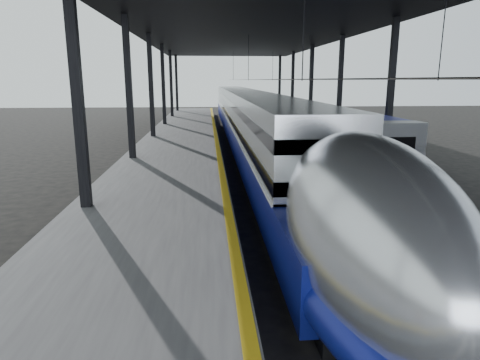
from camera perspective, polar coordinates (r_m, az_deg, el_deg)
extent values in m
plane|color=black|center=(11.75, 2.94, -14.60)|extent=(160.00, 160.00, 0.00)
cube|color=#4C4C4F|center=(30.78, -8.29, 3.76)|extent=(6.00, 80.00, 1.00)
cube|color=gold|center=(30.64, -3.07, 4.79)|extent=(0.30, 80.00, 0.01)
cube|color=slate|center=(30.90, 0.62, 3.14)|extent=(0.08, 80.00, 0.16)
cube|color=slate|center=(31.05, 3.28, 3.17)|extent=(0.08, 80.00, 0.16)
cube|color=slate|center=(31.72, 9.67, 3.22)|extent=(0.08, 80.00, 0.16)
cube|color=slate|center=(32.10, 12.17, 3.23)|extent=(0.08, 80.00, 0.16)
cube|color=black|center=(15.96, -20.72, 8.86)|extent=(0.35, 0.35, 9.00)
cube|color=black|center=(25.71, -14.54, 10.61)|extent=(0.35, 0.35, 9.00)
cube|color=black|center=(27.60, 19.40, 10.44)|extent=(0.35, 0.35, 9.00)
cube|color=black|center=(35.59, -11.75, 11.36)|extent=(0.35, 0.35, 9.00)
cube|color=black|center=(36.98, 13.15, 11.35)|extent=(0.35, 0.35, 9.00)
cube|color=black|center=(45.53, -10.16, 11.77)|extent=(0.35, 0.35, 9.00)
cube|color=black|center=(46.63, 9.45, 11.83)|extent=(0.35, 0.35, 9.00)
cube|color=black|center=(55.49, -9.15, 12.03)|extent=(0.35, 0.35, 9.00)
cube|color=black|center=(56.39, 7.01, 12.12)|extent=(0.35, 0.35, 9.00)
cube|color=black|center=(65.46, -8.44, 12.21)|extent=(0.35, 0.35, 9.00)
cube|color=black|center=(66.23, 5.29, 12.30)|extent=(0.35, 0.35, 9.00)
cube|color=black|center=(30.71, 1.90, 20.25)|extent=(18.00, 75.00, 0.45)
cylinder|color=slate|center=(30.49, 2.04, 13.24)|extent=(0.03, 74.00, 0.03)
cylinder|color=slate|center=(31.44, 11.37, 13.00)|extent=(0.03, 74.00, 0.03)
cube|color=silver|center=(40.38, 0.44, 8.88)|extent=(3.06, 57.00, 4.22)
cube|color=navy|center=(39.02, 0.62, 6.78)|extent=(3.15, 62.00, 1.64)
cube|color=silver|center=(40.42, 0.44, 8.20)|extent=(3.17, 57.00, 0.11)
cube|color=black|center=(40.31, 0.44, 10.60)|extent=(3.11, 57.00, 0.44)
cube|color=black|center=(40.38, 0.44, 8.88)|extent=(3.11, 57.00, 0.44)
ellipsoid|color=silver|center=(9.80, 16.14, -6.43)|extent=(3.06, 8.40, 4.22)
ellipsoid|color=navy|center=(10.26, 15.70, -12.84)|extent=(3.15, 8.40, 1.80)
ellipsoid|color=black|center=(7.30, 23.64, -6.83)|extent=(1.58, 2.20, 0.95)
cube|color=black|center=(10.66, 15.40, -16.99)|extent=(2.32, 2.60, 0.40)
cube|color=black|center=(31.26, 1.89, 3.48)|extent=(2.32, 2.60, 0.40)
cube|color=navy|center=(28.63, 12.74, 5.61)|extent=(2.59, 18.00, 3.52)
cube|color=gray|center=(20.84, 19.42, 2.43)|extent=(2.64, 1.20, 3.57)
cube|color=black|center=(20.16, 20.29, 4.30)|extent=(1.58, 0.06, 0.79)
cube|color=#A60C20|center=(20.36, 20.02, 0.95)|extent=(1.11, 0.06, 0.51)
cube|color=gray|center=(47.03, 5.97, 8.71)|extent=(2.59, 18.00, 3.52)
cube|color=gray|center=(65.77, 3.00, 10.03)|extent=(2.59, 18.00, 3.52)
cube|color=black|center=(23.34, 16.78, -0.49)|extent=(2.04, 2.40, 0.36)
cube|color=black|center=(44.26, 6.61, 6.24)|extent=(2.04, 2.40, 0.36)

